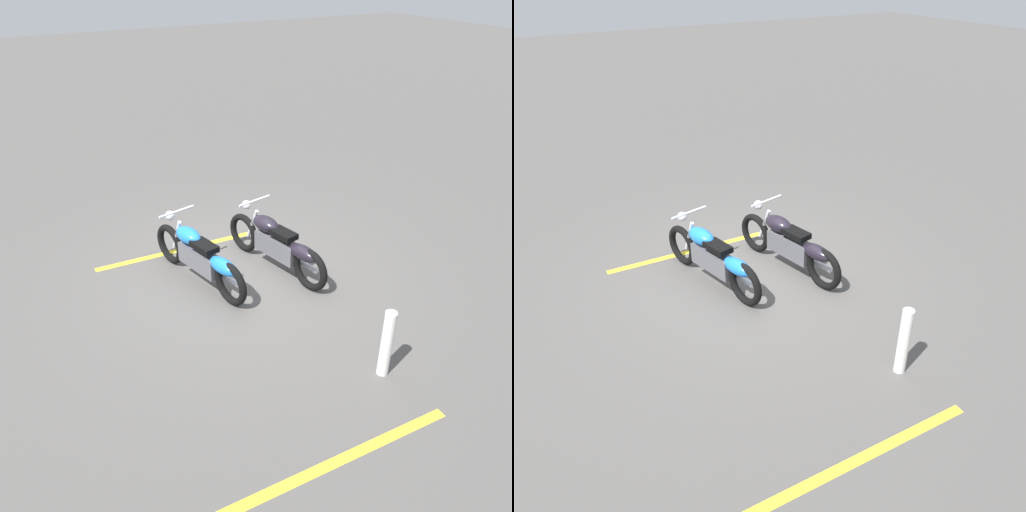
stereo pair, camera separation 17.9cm
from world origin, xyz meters
The scene contains 6 objects.
ground_plane centered at (0.00, 0.00, 0.00)m, with size 60.00×60.00×0.00m, color #514F4C.
motorcycle_bright_foreground centered at (-0.01, -0.59, 0.46)m, with size 2.20×0.77×1.04m.
motorcycle_dark_foreground centered at (0.22, 0.63, 0.46)m, with size 2.21×0.75×1.04m.
bollard_post centered at (2.89, 0.52, 0.46)m, with size 0.14×0.14×0.91m, color white.
parking_stripe_near centered at (-1.12, -0.36, 0.00)m, with size 3.20×0.12×0.01m, color yellow.
parking_stripe_mid centered at (3.65, -0.92, 0.00)m, with size 3.20×0.12×0.01m, color yellow.
Camera 1 is at (6.27, -3.11, 4.44)m, focal length 36.36 mm.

